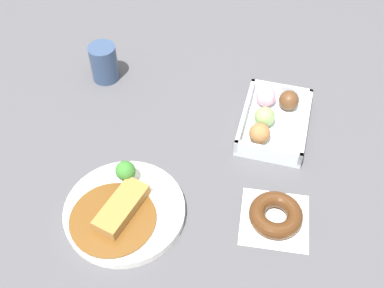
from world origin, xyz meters
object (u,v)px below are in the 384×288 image
coffee_mug (104,63)px  donut_box (272,119)px  curry_plate (124,209)px  chocolate_ring_donut (276,215)px

coffee_mug → donut_box: bearing=82.4°
curry_plate → chocolate_ring_donut: 0.29m
donut_box → coffee_mug: bearing=-97.6°
donut_box → chocolate_ring_donut: (0.24, 0.04, -0.01)m
curry_plate → coffee_mug: 0.40m
curry_plate → chocolate_ring_donut: (-0.06, 0.28, 0.00)m
coffee_mug → chocolate_ring_donut: bearing=57.1°
chocolate_ring_donut → coffee_mug: bearing=-122.9°
donut_box → chocolate_ring_donut: 0.25m
donut_box → coffee_mug: (-0.06, -0.42, 0.02)m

